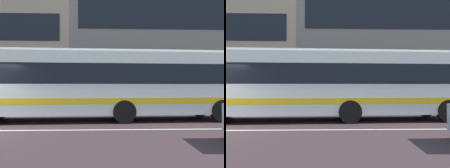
% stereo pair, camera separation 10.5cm
% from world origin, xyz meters
% --- Properties ---
extents(hedge_row_far, '(19.54, 1.10, 0.71)m').
position_xyz_m(hedge_row_far, '(1.13, 6.74, 0.35)').
color(hedge_row_far, '#1E4B26').
rests_on(hedge_row_far, ground_plane).
extents(apartment_block_right, '(18.17, 9.66, 13.19)m').
position_xyz_m(apartment_block_right, '(11.09, 16.21, 6.60)').
color(apartment_block_right, gray).
rests_on(apartment_block_right, ground_plane).
extents(transit_bus, '(12.34, 3.07, 3.22)m').
position_xyz_m(transit_bus, '(4.75, 2.67, 1.78)').
color(transit_bus, silver).
rests_on(transit_bus, ground_plane).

